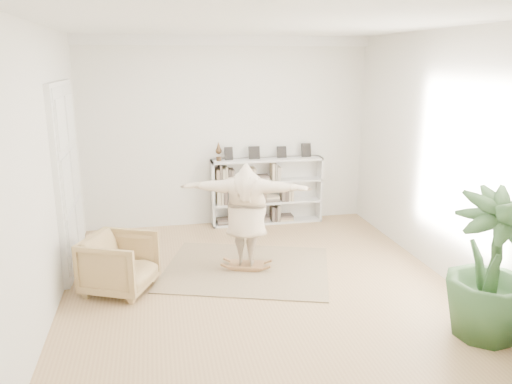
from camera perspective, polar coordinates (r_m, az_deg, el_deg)
floor at (r=7.35m, az=0.43°, el=-10.59°), size 6.00×6.00×0.00m
room_shell at (r=9.54m, az=-3.40°, el=16.92°), size 6.00×6.00×6.00m
doors at (r=8.09m, az=-20.68°, el=1.33°), size 0.09×1.78×2.92m
bookshelf at (r=9.88m, az=1.23°, el=0.03°), size 2.20×0.35×1.64m
armchair at (r=7.28m, az=-15.32°, el=-7.89°), size 1.17×1.15×0.81m
rug at (r=7.86m, az=-1.09°, el=-8.75°), size 3.00×2.68×0.02m
rocker_board at (r=7.84m, az=-1.09°, el=-8.35°), size 0.60×0.47×0.11m
person at (r=7.54m, az=-1.12°, el=-2.31°), size 2.03×1.12×1.60m
houseplant at (r=6.34m, az=25.27°, el=-7.66°), size 1.11×1.11×1.76m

